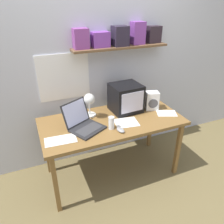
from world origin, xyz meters
TOP-DOWN VIEW (x-y plane):
  - ground_plane at (0.00, 0.00)m, footprint 12.00×12.00m
  - back_wall at (0.01, 0.50)m, footprint 5.60×0.24m
  - corner_desk at (0.00, 0.00)m, footprint 1.56×0.74m
  - crt_monitor at (0.24, 0.15)m, footprint 0.35×0.33m
  - laptop at (-0.34, -0.03)m, footprint 0.43×0.45m
  - desk_lamp at (-0.21, 0.14)m, footprint 0.15×0.20m
  - juice_glass at (-0.07, -0.16)m, footprint 0.06×0.06m
  - space_heater at (0.54, 0.07)m, footprint 0.18×0.15m
  - computer_mouse at (-0.01, -0.25)m, footprint 0.08×0.12m
  - open_notebook at (0.65, -0.10)m, footprint 0.26×0.23m
  - loose_paper_near_laptop at (0.12, -0.11)m, footprint 0.27×0.24m
  - printed_handout at (-0.60, -0.17)m, footprint 0.31×0.18m

SIDE VIEW (x-z plane):
  - ground_plane at x=0.00m, z-range 0.00..0.00m
  - corner_desk at x=0.00m, z-range 0.31..1.06m
  - open_notebook at x=0.65m, z-range 0.75..0.75m
  - printed_handout at x=-0.60m, z-range 0.75..0.75m
  - loose_paper_near_laptop at x=0.12m, z-range 0.75..0.75m
  - computer_mouse at x=-0.01m, z-range 0.75..0.78m
  - juice_glass at x=-0.07m, z-range 0.74..0.88m
  - laptop at x=-0.34m, z-range 0.68..0.95m
  - space_heater at x=0.54m, z-range 0.75..0.97m
  - crt_monitor at x=0.24m, z-range 0.75..1.07m
  - desk_lamp at x=-0.21m, z-range 0.80..1.10m
  - back_wall at x=0.01m, z-range 0.01..2.61m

